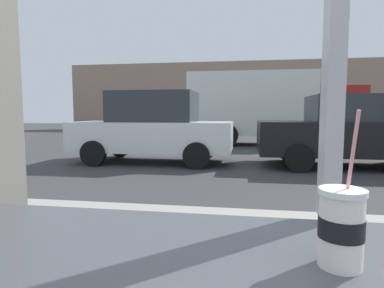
{
  "coord_description": "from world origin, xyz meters",
  "views": [
    {
      "loc": [
        -0.26,
        -0.91,
        1.31
      ],
      "look_at": [
        -0.84,
        2.67,
        0.96
      ],
      "focal_mm": 29.7,
      "sensor_mm": 36.0,
      "label": 1
    }
  ],
  "objects_px": {
    "soda_cup_right": "(341,227)",
    "box_truck": "(268,106)",
    "parked_car_white": "(154,128)",
    "parked_car_black": "(356,131)"
  },
  "relations": [
    {
      "from": "parked_car_black",
      "to": "parked_car_white",
      "type": "bearing_deg",
      "value": 180.0
    },
    {
      "from": "soda_cup_right",
      "to": "box_truck",
      "type": "bearing_deg",
      "value": 86.46
    },
    {
      "from": "parked_car_white",
      "to": "box_truck",
      "type": "height_order",
      "value": "box_truck"
    },
    {
      "from": "soda_cup_right",
      "to": "parked_car_white",
      "type": "bearing_deg",
      "value": 108.78
    },
    {
      "from": "parked_car_black",
      "to": "box_truck",
      "type": "distance_m",
      "value": 5.67
    },
    {
      "from": "parked_car_white",
      "to": "box_truck",
      "type": "bearing_deg",
      "value": 57.92
    },
    {
      "from": "soda_cup_right",
      "to": "parked_car_black",
      "type": "height_order",
      "value": "parked_car_black"
    },
    {
      "from": "soda_cup_right",
      "to": "parked_car_black",
      "type": "distance_m",
      "value": 7.95
    },
    {
      "from": "soda_cup_right",
      "to": "box_truck",
      "type": "relative_size",
      "value": 0.05
    },
    {
      "from": "parked_car_white",
      "to": "soda_cup_right",
      "type": "bearing_deg",
      "value": -71.22
    }
  ]
}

